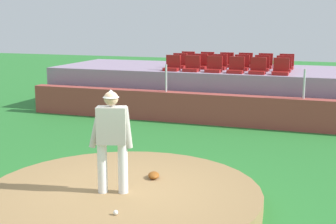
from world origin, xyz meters
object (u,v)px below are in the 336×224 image
stadium_chair_7 (200,64)px  stadium_chair_16 (265,64)px  baseball (116,213)px  stadium_chair_2 (214,67)px  pitcher (112,134)px  stadium_chair_15 (245,63)px  fielding_glove (154,175)px  stadium_chair_13 (207,62)px  stadium_chair_4 (258,69)px  stadium_chair_1 (192,66)px  stadium_chair_12 (187,61)px  stadium_chair_14 (226,62)px  stadium_chair_8 (219,65)px  stadium_chair_0 (172,66)px  stadium_chair_17 (286,64)px  stadium_chair_6 (179,63)px  stadium_chair_11 (284,67)px  stadium_chair_9 (241,65)px  stadium_chair_10 (262,66)px  stadium_chair_5 (281,70)px

stadium_chair_7 → stadium_chair_16: size_ratio=1.00×
baseball → stadium_chair_2: size_ratio=0.15×
pitcher → stadium_chair_15: bearing=70.6°
fielding_glove → stadium_chair_7: bearing=168.7°
stadium_chair_13 → stadium_chair_4: bearing=138.8°
baseball → stadium_chair_1: bearing=99.2°
stadium_chair_1 → stadium_chair_12: (-0.70, 1.79, 0.00)m
stadium_chair_12 → stadium_chair_16: (2.78, -0.02, 0.00)m
pitcher → stadium_chair_14: size_ratio=3.44×
stadium_chair_8 → stadium_chair_14: 0.88m
stadium_chair_15 → stadium_chair_8: bearing=52.7°
baseball → stadium_chair_14: (-0.68, 10.46, 1.29)m
stadium_chair_1 → stadium_chair_4: (2.10, -0.02, 0.00)m
stadium_chair_0 → stadium_chair_2: same height
stadium_chair_16 → stadium_chair_17: 0.71m
pitcher → stadium_chair_12: (-1.67, 9.65, 0.33)m
baseball → stadium_chair_0: (-2.07, 8.68, 1.29)m
stadium_chair_6 → stadium_chair_11: size_ratio=1.00×
stadium_chair_7 → stadium_chair_11: 2.76m
stadium_chair_9 → stadium_chair_13: same height
stadium_chair_16 → stadium_chair_14: bearing=-0.1°
stadium_chair_4 → stadium_chair_6: size_ratio=1.00×
stadium_chair_4 → stadium_chair_13: bearing=-41.2°
stadium_chair_15 → stadium_chair_17: 1.40m
stadium_chair_2 → stadium_chair_6: size_ratio=1.00×
stadium_chair_16 → baseball: bearing=86.3°
stadium_chair_2 → stadium_chair_10: same height
stadium_chair_4 → stadium_chair_12: (-2.80, 1.81, 0.00)m
stadium_chair_7 → stadium_chair_2: bearing=128.9°
pitcher → stadium_chair_2: (-0.25, 7.87, 0.33)m
fielding_glove → stadium_chair_12: size_ratio=0.60×
stadium_chair_4 → fielding_glove: bearing=83.8°
stadium_chair_7 → pitcher: bearing=96.2°
stadium_chair_2 → stadium_chair_4: size_ratio=1.00×
stadium_chair_1 → stadium_chair_4: bearing=179.5°
baseball → stadium_chair_10: 9.70m
stadium_chair_6 → stadium_chair_15: (2.10, 0.94, 0.00)m
baseball → stadium_chair_2: stadium_chair_2 is taller
stadium_chair_5 → stadium_chair_8: 2.30m
baseball → stadium_chair_10: size_ratio=0.15×
fielding_glove → stadium_chair_6: size_ratio=0.60×
stadium_chair_10 → stadium_chair_12: bearing=-17.6°
stadium_chair_10 → baseball: bearing=85.9°
stadium_chair_5 → stadium_chair_14: 2.74m
fielding_glove → stadium_chair_11: stadium_chair_11 is taller
stadium_chair_7 → stadium_chair_9: size_ratio=1.00×
stadium_chair_0 → stadium_chair_12: bearing=-88.9°
stadium_chair_0 → stadium_chair_2: size_ratio=1.00×
stadium_chair_9 → pitcher: bearing=87.0°
fielding_glove → stadium_chair_1: 7.22m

